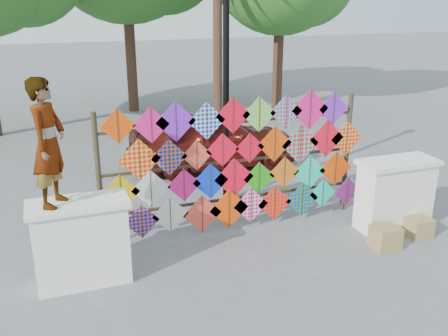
{
  "coord_description": "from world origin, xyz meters",
  "views": [
    {
      "loc": [
        -2.93,
        -6.91,
        4.0
      ],
      "look_at": [
        -0.24,
        0.6,
        1.22
      ],
      "focal_mm": 40.0,
      "sensor_mm": 36.0,
      "label": 1
    }
  ],
  "objects_px": {
    "kite_rack": "(240,164)",
    "vendor_woman": "(48,143)",
    "sedan": "(213,139)",
    "lamppost": "(226,68)"
  },
  "relations": [
    {
      "from": "kite_rack",
      "to": "vendor_woman",
      "type": "distance_m",
      "value": 3.36
    },
    {
      "from": "vendor_woman",
      "to": "sedan",
      "type": "distance_m",
      "value": 5.88
    },
    {
      "from": "kite_rack",
      "to": "lamppost",
      "type": "distance_m",
      "value": 1.96
    },
    {
      "from": "vendor_woman",
      "to": "lamppost",
      "type": "relative_size",
      "value": 0.39
    },
    {
      "from": "kite_rack",
      "to": "sedan",
      "type": "xyz_separation_m",
      "value": [
        0.62,
        3.39,
        -0.53
      ]
    },
    {
      "from": "sedan",
      "to": "lamppost",
      "type": "bearing_deg",
      "value": 170.3
    },
    {
      "from": "vendor_woman",
      "to": "lamppost",
      "type": "bearing_deg",
      "value": -29.68
    },
    {
      "from": "lamppost",
      "to": "vendor_woman",
      "type": "bearing_deg",
      "value": -146.21
    },
    {
      "from": "sedan",
      "to": "vendor_woman",
      "type": "bearing_deg",
      "value": 140.94
    },
    {
      "from": "sedan",
      "to": "lamppost",
      "type": "xyz_separation_m",
      "value": [
        -0.42,
        -2.12,
        2.0
      ]
    }
  ]
}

